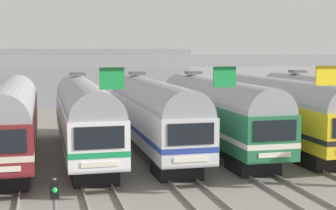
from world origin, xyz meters
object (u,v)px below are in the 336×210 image
(commuter_train_maroon, at_px, (11,116))
(commuter_train_silver, at_px, (151,112))
(yard_signal_mast, at_px, (55,202))
(commuter_train_white, at_px, (84,114))
(catenary_gantry, at_px, (225,81))
(commuter_train_green, at_px, (215,110))
(commuter_train_stainless, at_px, (331,107))
(commuter_train_yellow, at_px, (275,108))

(commuter_train_maroon, relative_size, commuter_train_silver, 1.00)
(commuter_train_maroon, relative_size, yard_signal_mast, 7.01)
(commuter_train_silver, distance_m, yard_signal_mast, 16.86)
(commuter_train_white, distance_m, catenary_gantry, 14.44)
(commuter_train_maroon, xyz_separation_m, commuter_train_white, (4.32, 0.00, 0.00))
(commuter_train_maroon, bearing_deg, commuter_train_green, 0.02)
(commuter_train_white, relative_size, commuter_train_silver, 1.00)
(commuter_train_white, distance_m, yard_signal_mast, 15.72)
(commuter_train_white, height_order, catenary_gantry, catenary_gantry)
(commuter_train_stainless, height_order, yard_signal_mast, commuter_train_stainless)
(yard_signal_mast, bearing_deg, commuter_train_yellow, 45.81)
(yard_signal_mast, bearing_deg, commuter_train_silver, 67.39)
(yard_signal_mast, bearing_deg, commuter_train_white, 82.10)
(commuter_train_white, relative_size, commuter_train_yellow, 1.00)
(commuter_train_silver, relative_size, catenary_gantry, 0.58)
(commuter_train_yellow, xyz_separation_m, commuter_train_stainless, (4.32, 0.00, 0.00))
(commuter_train_white, bearing_deg, commuter_train_yellow, -0.02)
(yard_signal_mast, bearing_deg, commuter_train_maroon, 97.91)
(commuter_train_green, relative_size, commuter_train_stainless, 1.00)
(catenary_gantry, bearing_deg, commuter_train_yellow, 57.40)
(commuter_train_stainless, bearing_deg, commuter_train_white, 180.00)
(commuter_train_silver, relative_size, yard_signal_mast, 7.01)
(commuter_train_yellow, relative_size, catenary_gantry, 0.58)
(catenary_gantry, bearing_deg, commuter_train_stainless, 46.19)
(commuter_train_silver, distance_m, commuter_train_stainless, 12.95)
(commuter_train_silver, height_order, commuter_train_yellow, commuter_train_silver)
(commuter_train_maroon, height_order, catenary_gantry, catenary_gantry)
(commuter_train_maroon, xyz_separation_m, commuter_train_green, (12.95, 0.00, 0.00))
(commuter_train_green, relative_size, yard_signal_mast, 7.01)
(commuter_train_maroon, xyz_separation_m, commuter_train_yellow, (17.26, 0.00, 0.00))
(commuter_train_yellow, bearing_deg, commuter_train_stainless, 0.06)
(commuter_train_maroon, relative_size, commuter_train_yellow, 1.00)
(commuter_train_silver, bearing_deg, commuter_train_yellow, -0.03)
(commuter_train_yellow, bearing_deg, commuter_train_white, 179.98)
(catenary_gantry, bearing_deg, commuter_train_maroon, 122.60)
(commuter_train_white, height_order, commuter_train_stainless, same)
(commuter_train_stainless, distance_m, yard_signal_mast, 24.89)
(catenary_gantry, bearing_deg, yard_signal_mast, -162.46)
(commuter_train_yellow, xyz_separation_m, catenary_gantry, (-8.63, -13.49, 2.77))
(commuter_train_maroon, height_order, yard_signal_mast, commuter_train_maroon)
(commuter_train_stainless, bearing_deg, commuter_train_silver, 180.00)
(commuter_train_maroon, relative_size, commuter_train_stainless, 1.00)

